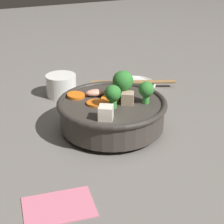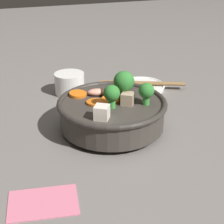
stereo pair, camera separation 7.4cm
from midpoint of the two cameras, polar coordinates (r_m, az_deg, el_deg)
ground_plane at (r=0.81m, az=2.63°, el=-2.71°), size 3.00×3.00×0.00m
stirfry_bowl at (r=0.79m, az=2.75°, el=0.14°), size 0.23×0.23×0.13m
side_saucer at (r=1.02m, az=6.73°, el=3.89°), size 0.12×0.12×0.01m
tea_cup at (r=0.98m, az=-4.34°, el=4.34°), size 0.08×0.08×0.06m
napkin at (r=0.61m, az=-6.96°, el=-13.61°), size 0.12×0.09×0.00m
chopsticks_pair at (r=1.02m, az=6.75°, el=4.39°), size 0.22×0.10×0.01m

